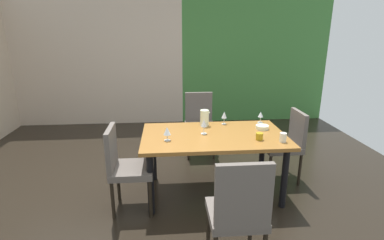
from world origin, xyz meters
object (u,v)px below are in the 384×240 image
Objects in this scene: chair_right_far at (287,141)px; serving_bowl_east at (262,127)px; cup_corner at (259,136)px; wine_glass_left at (261,115)px; wine_glass_south at (167,131)px; chair_left_near at (124,164)px; dining_table at (214,141)px; wine_glass_near_window at (224,115)px; wine_glass_center at (204,123)px; chair_head_near at (239,210)px; pitcher_front at (205,118)px; cup_west at (283,137)px; chair_head_far at (199,120)px.

serving_bowl_east is at bearing 106.65° from chair_right_far.
wine_glass_left is at bearing 71.90° from cup_corner.
wine_glass_south is (-1.51, -0.40, 0.32)m from chair_right_far.
chair_left_near is 1.46m from cup_corner.
dining_table is 11.23× the size of wine_glass_left.
wine_glass_near_window is 1.04× the size of serving_bowl_east.
cup_corner is (1.44, 0.05, 0.25)m from chair_left_near.
chair_right_far is 1.16m from wine_glass_center.
chair_left_near is 0.97m from wine_glass_center.
dining_table is 1.22m from chair_head_near.
wine_glass_south is at bearing 103.34° from chair_left_near.
wine_glass_south is (-0.42, -0.18, -0.02)m from wine_glass_center.
chair_left_near is 6.05× the size of wine_glass_south.
pitcher_front reaches higher than chair_left_near.
wine_glass_left is 1.31m from wine_glass_south.
chair_left_near reaches higher than serving_bowl_east.
wine_glass_near_window is at bearing 151.10° from serving_bowl_east.
wine_glass_center is 0.87m from cup_west.
wine_glass_center is (-0.11, 0.03, 0.21)m from dining_table.
cup_corner is (-0.52, -0.47, 0.25)m from chair_right_far.
serving_bowl_east is at bearing -102.01° from wine_glass_left.
cup_west is (0.23, -0.08, 0.01)m from cup_corner.
dining_table is 0.76m from cup_west.
wine_glass_near_window is (0.18, 1.59, 0.30)m from chair_head_near.
wine_glass_south is (-0.50, -1.36, 0.31)m from chair_head_far.
chair_left_near reaches higher than dining_table.
chair_right_far is 9.23× the size of cup_west.
wine_glass_near_window is 0.84m from cup_west.
wine_glass_south is at bearing 69.87° from chair_head_far.
chair_head_near is 6.36× the size of serving_bowl_east.
dining_table is 0.63m from serving_bowl_east.
chair_head_far is at bearing 91.46° from dining_table.
cup_corner is at bearing -108.10° from wine_glass_left.
wine_glass_center is (-0.77, -0.36, 0.02)m from wine_glass_left.
serving_bowl_east is at bearing 101.11° from cup_west.
chair_head_far is 6.19× the size of wine_glass_south.
wine_glass_left is (1.64, 0.65, 0.31)m from chair_left_near.
chair_head_near is at bearing -96.52° from wine_glass_near_window.
serving_bowl_east is 1.58× the size of cup_west.
chair_right_far is (1.96, 0.51, -0.01)m from chair_left_near.
chair_head_near is 1.23m from wine_glass_south.
cup_corner is at bearing -23.03° from wine_glass_center.
wine_glass_center is at bearing 108.36° from chair_left_near.
chair_head_far is at bearing 87.74° from pitcher_front.
pitcher_front reaches higher than cup_west.
chair_head_near is 1.63m from wine_glass_near_window.
chair_head_near is 1.09× the size of chair_right_far.
chair_right_far is 5.82× the size of serving_bowl_east.
chair_left_near is at bearing -166.66° from wine_glass_south.
dining_table is 0.24m from wine_glass_center.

